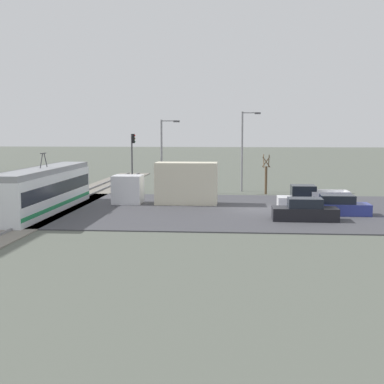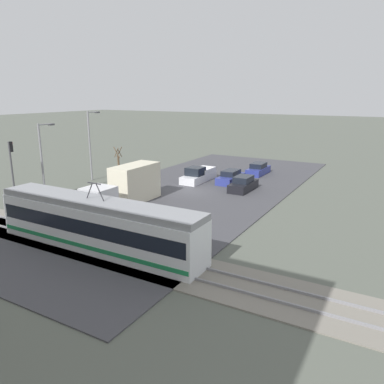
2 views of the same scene
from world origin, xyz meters
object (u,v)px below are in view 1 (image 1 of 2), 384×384
(box_truck, at_px, (172,185))
(sedan_car_2, at_px, (337,207))
(light_rail_tram, at_px, (44,190))
(traffic_light_pole, at_px, (133,155))
(street_lamp_mid_block, at_px, (164,150))
(street_tree, at_px, (266,176))
(sedan_car_1, at_px, (305,211))
(street_lamp_near_crossing, at_px, (244,146))
(pickup_truck, at_px, (311,199))

(box_truck, xyz_separation_m, sedan_car_2, (-4.91, -12.90, -1.02))
(light_rail_tram, bearing_deg, traffic_light_pole, -16.10)
(street_lamp_mid_block, bearing_deg, street_tree, -94.26)
(light_rail_tram, relative_size, box_truck, 1.78)
(box_truck, bearing_deg, traffic_light_pole, 29.19)
(sedan_car_1, distance_m, street_lamp_mid_block, 20.83)
(sedan_car_1, bearing_deg, street_lamp_near_crossing, -167.50)
(pickup_truck, distance_m, sedan_car_2, 3.88)
(light_rail_tram, height_order, street_lamp_near_crossing, street_lamp_near_crossing)
(traffic_light_pole, height_order, street_lamp_near_crossing, street_lamp_near_crossing)
(street_tree, relative_size, street_lamp_mid_block, 0.54)
(sedan_car_1, bearing_deg, box_truck, -126.65)
(pickup_truck, distance_m, street_tree, 10.03)
(traffic_light_pole, bearing_deg, street_tree, -94.64)
(light_rail_tram, distance_m, traffic_light_pole, 15.04)
(sedan_car_1, bearing_deg, traffic_light_pole, -137.64)
(sedan_car_2, relative_size, street_tree, 1.19)
(sedan_car_2, bearing_deg, street_lamp_mid_block, 46.92)
(box_truck, relative_size, sedan_car_1, 1.97)
(street_lamp_near_crossing, bearing_deg, street_lamp_mid_block, 100.36)
(street_tree, bearing_deg, traffic_light_pole, 85.36)
(light_rail_tram, bearing_deg, street_lamp_mid_block, -27.88)
(light_rail_tram, bearing_deg, street_tree, -53.25)
(box_truck, bearing_deg, street_lamp_mid_block, 12.15)
(street_tree, height_order, street_lamp_near_crossing, street_lamp_near_crossing)
(box_truck, xyz_separation_m, pickup_truck, (-1.28, -11.52, -0.95))
(sedan_car_1, height_order, street_lamp_near_crossing, street_lamp_near_crossing)
(street_lamp_mid_block, bearing_deg, box_truck, -167.85)
(box_truck, xyz_separation_m, street_tree, (8.19, -8.38, 0.09))
(box_truck, bearing_deg, sedan_car_2, -110.84)
(pickup_truck, distance_m, street_lamp_near_crossing, 13.47)
(light_rail_tram, bearing_deg, sedan_car_2, -89.71)
(pickup_truck, xyz_separation_m, street_lamp_mid_block, (10.24, 13.45, 3.54))
(light_rail_tram, xyz_separation_m, sedan_car_2, (0.11, -22.23, -1.03))
(box_truck, relative_size, pickup_truck, 1.56)
(pickup_truck, bearing_deg, street_tree, 18.36)
(street_lamp_near_crossing, height_order, street_lamp_mid_block, street_lamp_near_crossing)
(sedan_car_2, xyz_separation_m, street_lamp_near_crossing, (15.36, 6.70, 4.05))
(street_tree, bearing_deg, box_truck, 134.35)
(sedan_car_1, xyz_separation_m, street_lamp_near_crossing, (18.03, 4.00, 4.01))
(box_truck, height_order, street_lamp_mid_block, street_lamp_mid_block)
(sedan_car_1, relative_size, sedan_car_2, 0.95)
(light_rail_tram, xyz_separation_m, street_lamp_near_crossing, (15.47, -15.53, 3.01))
(pickup_truck, height_order, street_tree, street_tree)
(sedan_car_2, height_order, street_lamp_mid_block, street_lamp_mid_block)
(light_rail_tram, distance_m, street_lamp_mid_block, 16.02)
(traffic_light_pole, distance_m, street_lamp_mid_block, 3.32)
(light_rail_tram, bearing_deg, street_lamp_near_crossing, -45.11)
(street_lamp_near_crossing, bearing_deg, sedan_car_1, -167.50)
(pickup_truck, distance_m, sedan_car_1, 6.44)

